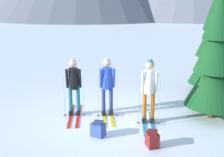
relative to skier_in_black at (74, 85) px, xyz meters
name	(u,v)px	position (x,y,z in m)	size (l,w,h in m)	color
ground_plane	(109,116)	(1.02, 0.10, -0.92)	(400.00, 400.00, 0.00)	white
skier_in_black	(74,85)	(0.00, 0.00, 0.00)	(0.75, 1.77, 1.69)	red
skier_in_blue	(107,83)	(0.94, 0.20, 0.05)	(0.73, 1.60, 1.72)	yellow
skier_in_white	(149,87)	(2.16, -0.10, 0.09)	(0.60, 1.68, 1.78)	#1E84D1
pine_tree_near	(216,58)	(3.92, 0.63, 0.83)	(1.58, 1.58, 3.81)	#51381E
pine_tree_mid	(214,45)	(4.15, 3.00, 0.84)	(1.59, 1.59, 3.85)	#51381E
backpack_on_snow_front	(152,139)	(2.37, -1.48, -0.73)	(0.35, 0.39, 0.38)	maroon
backpack_on_snow_beside	(98,129)	(1.02, -1.21, -0.73)	(0.38, 0.33, 0.38)	#384C99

